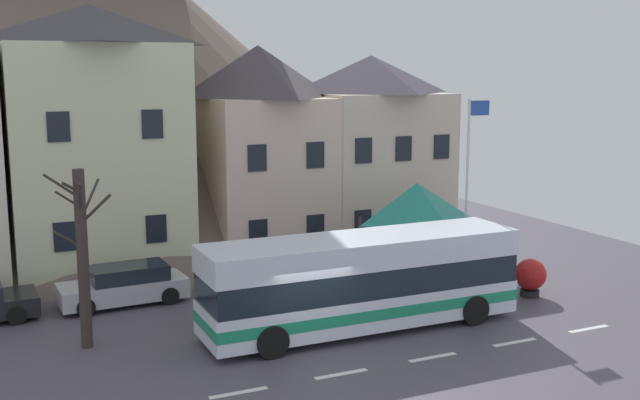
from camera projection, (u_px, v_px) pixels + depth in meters
name	position (u px, v px, depth m)	size (l,w,h in m)	color
ground_plane	(311.00, 350.00, 23.10)	(40.00, 60.00, 0.07)	#4F4854
townhouse_01	(95.00, 141.00, 31.23)	(6.81, 6.23, 10.92)	beige
townhouse_02	(259.00, 151.00, 34.48)	(5.18, 6.61, 9.41)	beige
townhouse_03	(370.00, 151.00, 36.62)	(6.00, 6.18, 9.00)	beige
hilltop_castle	(89.00, 50.00, 46.11)	(41.37, 41.37, 24.65)	#68584F
transit_bus	(362.00, 283.00, 24.68)	(10.59, 2.67, 3.07)	white
bus_shelter	(416.00, 203.00, 30.25)	(3.60, 3.60, 3.93)	#473D33
parked_car_01	(450.00, 247.00, 33.31)	(4.03, 2.41, 1.46)	silver
parked_car_02	(125.00, 285.00, 27.46)	(4.55, 2.05, 1.41)	silver
pedestrian_00	(504.00, 266.00, 29.21)	(0.30, 0.33, 1.62)	#2D2D38
pedestrian_01	(477.00, 270.00, 29.43)	(0.39, 0.30, 1.44)	#38332D
public_bench	(384.00, 258.00, 32.31)	(1.47, 0.48, 0.87)	#473828
flagpole	(469.00, 180.00, 29.17)	(0.95, 0.10, 7.26)	silver
harbour_buoy	(530.00, 276.00, 28.38)	(1.17, 1.17, 1.42)	black
bare_tree_01	(83.00, 255.00, 22.81)	(1.82, 1.98, 5.47)	#382D28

